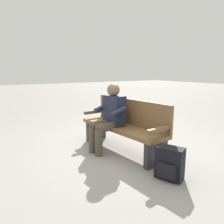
% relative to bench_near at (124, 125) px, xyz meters
% --- Properties ---
extents(ground_plane, '(40.00, 40.00, 0.00)m').
position_rel_bench_near_xyz_m(ground_plane, '(-0.01, 0.07, -0.46)').
color(ground_plane, gray).
extents(bench_near, '(1.83, 0.63, 0.90)m').
position_rel_bench_near_xyz_m(bench_near, '(0.00, 0.00, 0.00)').
color(bench_near, brown).
rests_on(bench_near, ground).
extents(person_seated, '(0.59, 0.60, 1.18)m').
position_rel_bench_near_xyz_m(person_seated, '(0.11, 0.24, 0.17)').
color(person_seated, '#1E2338').
rests_on(person_seated, ground).
extents(backpack, '(0.40, 0.33, 0.43)m').
position_rel_bench_near_xyz_m(backpack, '(-1.18, 0.13, -0.25)').
color(backpack, black).
rests_on(backpack, ground).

